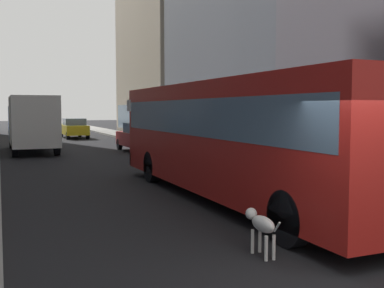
% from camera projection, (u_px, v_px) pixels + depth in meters
% --- Properties ---
extents(ground_plane, '(120.00, 120.00, 0.00)m').
position_uv_depth(ground_plane, '(58.00, 138.00, 38.46)').
color(ground_plane, black).
extents(sidewalk_right, '(2.40, 110.00, 0.15)m').
position_uv_depth(sidewalk_right, '(124.00, 135.00, 40.66)').
color(sidewalk_right, gray).
rests_on(sidewalk_right, ground).
extents(transit_bus, '(2.78, 11.53, 3.05)m').
position_uv_depth(transit_bus, '(234.00, 132.00, 12.06)').
color(transit_bus, red).
rests_on(transit_bus, ground).
extents(car_blue_hatchback, '(1.76, 4.52, 1.62)m').
position_uv_depth(car_blue_hatchback, '(19.00, 126.00, 43.12)').
color(car_blue_hatchback, '#4C6BB7').
rests_on(car_blue_hatchback, ground).
extents(car_yellow_taxi, '(1.77, 4.77, 1.62)m').
position_uv_depth(car_yellow_taxi, '(74.00, 128.00, 37.86)').
color(car_yellow_taxi, yellow).
rests_on(car_yellow_taxi, ground).
extents(car_red_coupe, '(1.80, 4.46, 1.62)m').
position_uv_depth(car_red_coupe, '(141.00, 137.00, 25.57)').
color(car_red_coupe, red).
rests_on(car_red_coupe, ground).
extents(box_truck, '(2.30, 7.50, 3.05)m').
position_uv_depth(box_truck, '(32.00, 122.00, 25.48)').
color(box_truck, '#19519E').
rests_on(box_truck, ground).
extents(dalmatian_dog, '(0.22, 0.96, 0.72)m').
position_uv_depth(dalmatian_dog, '(261.00, 224.00, 7.44)').
color(dalmatian_dog, white).
rests_on(dalmatian_dog, ground).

